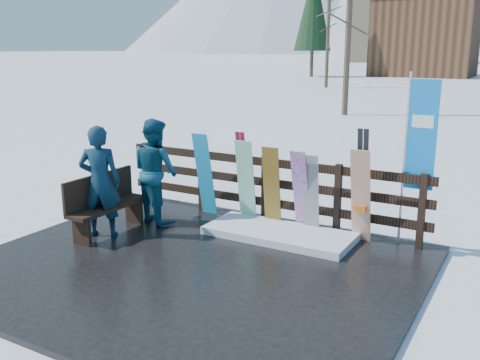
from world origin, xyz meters
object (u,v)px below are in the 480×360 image
Objects in this scene: snowboard_2 at (272,187)px; snowboard_3 at (301,192)px; snowboard_1 at (246,182)px; bench at (105,202)px; snowboard_4 at (311,195)px; person_front at (100,182)px; rental_flag at (418,141)px; person_back at (155,171)px; snowboard_0 at (205,175)px; snowboard_5 at (361,197)px.

snowboard_2 is 0.98× the size of snowboard_3.
snowboard_1 is 0.49m from snowboard_2.
bench is 3.31m from snowboard_4.
bench is at bearing -98.38° from person_front.
person_front is (-1.67, -1.70, 0.17)m from snowboard_1.
rental_flag reaches higher than person_back.
rental_flag is at bearing 10.07° from snowboard_4.
snowboard_4 is at bearing -0.00° from snowboard_0.
snowboard_1 is 2.39m from person_front.
snowboard_3 is at bearing -176.35° from person_front.
snowboard_0 is at bearing 180.00° from snowboard_5.
snowboard_5 is at bearing 0.00° from snowboard_4.
bench is at bearing -144.53° from snowboard_2.
snowboard_1 is at bearing 180.00° from snowboard_5.
snowboard_3 is at bearing 0.00° from snowboard_2.
snowboard_5 is 1.15m from rental_flag.
snowboard_2 is at bearing 35.47° from bench.
person_back reaches higher than snowboard_2.
rental_flag is at bearing 20.71° from snowboard_5.
bench is 0.40m from person_front.
person_front reaches higher than snowboard_0.
rental_flag is at bearing 175.50° from person_front.
rental_flag is 4.25m from person_back.
bench is 2.72m from snowboard_2.
snowboard_1 is at bearing -163.30° from person_front.
snowboard_2 is (1.32, -0.00, -0.06)m from snowboard_0.
snowboard_1 is at bearing 42.41° from bench.
rental_flag is at bearing -148.33° from person_back.
snowboard_1 is 1.18m from snowboard_4.
snowboard_3 is at bearing 0.00° from snowboard_1.
snowboard_1 is 0.81× the size of person_back.
snowboard_0 reaches higher than snowboard_3.
snowboard_1 reaches higher than snowboard_3.
snowboard_5 is (3.71, 1.57, 0.23)m from bench.
snowboard_2 is 1.50m from snowboard_5.
snowboard_1 is 0.82× the size of person_front.
rental_flag reaches higher than snowboard_0.
snowboard_0 is 1.84m from snowboard_3.
snowboard_5 reaches higher than snowboard_4.
rental_flag is at bearing 4.36° from snowboard_0.
rental_flag reaches higher than person_front.
snowboard_3 is at bearing 29.97° from bench.
snowboard_5 is at bearing 22.98° from bench.
snowboard_0 is at bearing 60.60° from bench.
snowboard_4 is 1.81m from rental_flag.
person_back is at bearing -135.40° from person_front.
rental_flag is (2.70, 0.27, 0.88)m from snowboard_1.
person_front is 1.05m from person_back.
bench is at bearing -150.03° from snowboard_3.
snowboard_0 reaches higher than snowboard_2.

